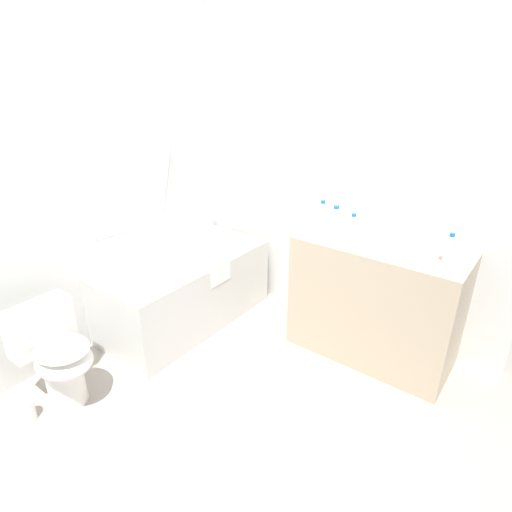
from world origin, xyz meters
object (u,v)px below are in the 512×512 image
at_px(drinking_glass_0, 412,248).
at_px(drinking_glass_2, 319,228).
at_px(water_bottle_3, 449,250).
at_px(toilet, 56,355).
at_px(water_bottle_0, 335,222).
at_px(drinking_glass_1, 425,253).
at_px(toilet_paper_roll, 25,411).
at_px(sink_faucet, 389,234).
at_px(water_bottle_1, 322,216).
at_px(sink_basin, 379,242).
at_px(bathtub, 185,287).
at_px(water_bottle_2, 353,227).

relative_size(drinking_glass_0, drinking_glass_2, 0.85).
bearing_deg(water_bottle_3, drinking_glass_2, 92.91).
height_order(toilet, water_bottle_0, water_bottle_0).
xyz_separation_m(water_bottle_3, drinking_glass_1, (-0.04, 0.12, -0.04)).
xyz_separation_m(toilet, drinking_glass_0, (1.63, -1.59, 0.58)).
xyz_separation_m(toilet, toilet_paper_roll, (-0.25, 0.02, -0.28)).
distance_m(toilet, water_bottle_3, 2.51).
xyz_separation_m(sink_faucet, water_bottle_1, (-0.16, 0.45, 0.08)).
bearing_deg(sink_basin, water_bottle_0, 94.11).
height_order(sink_faucet, toilet_paper_roll, sink_faucet).
bearing_deg(bathtub, water_bottle_1, -62.50).
bearing_deg(bathtub, drinking_glass_2, -66.47).
bearing_deg(water_bottle_2, drinking_glass_1, -96.92).
bearing_deg(toilet_paper_roll, drinking_glass_1, -43.13).
bearing_deg(sink_basin, drinking_glass_1, -98.95).
bearing_deg(drinking_glass_1, water_bottle_1, 84.72).
distance_m(water_bottle_3, toilet_paper_roll, 2.78).
distance_m(water_bottle_2, drinking_glass_1, 0.52).
bearing_deg(water_bottle_3, toilet_paper_roll, 135.54).
xyz_separation_m(bathtub, water_bottle_2, (0.50, -1.22, 0.66)).
bearing_deg(drinking_glass_0, toilet, 135.66).
bearing_deg(water_bottle_1, drinking_glass_2, -162.23).
bearing_deg(water_bottle_3, water_bottle_0, 91.21).
xyz_separation_m(sink_faucet, drinking_glass_0, (-0.18, -0.22, 0.01)).
height_order(water_bottle_2, toilet_paper_roll, water_bottle_2).
distance_m(water_bottle_0, drinking_glass_1, 0.64).
height_order(toilet, toilet_paper_roll, toilet).
xyz_separation_m(sink_faucet, drinking_glass_1, (-0.23, -0.32, 0.02)).
distance_m(toilet, drinking_glass_1, 2.39).
height_order(water_bottle_3, drinking_glass_1, water_bottle_3).
bearing_deg(water_bottle_3, water_bottle_1, 88.19).
bearing_deg(drinking_glass_0, water_bottle_2, 88.31).
bearing_deg(sink_faucet, water_bottle_2, 130.08).
bearing_deg(drinking_glass_0, toilet_paper_roll, 139.28).
bearing_deg(sink_basin, toilet, 139.89).
relative_size(toilet, drinking_glass_1, 6.92).
relative_size(bathtub, toilet, 2.09).
bearing_deg(bathtub, water_bottle_0, -67.28).
bearing_deg(water_bottle_3, sink_basin, 89.08).
xyz_separation_m(sink_basin, water_bottle_2, (0.01, 0.20, 0.05)).
bearing_deg(bathtub, sink_faucet, -64.85).
bearing_deg(drinking_glass_0, drinking_glass_2, 94.57).
height_order(toilet, water_bottle_3, water_bottle_3).
relative_size(water_bottle_1, water_bottle_3, 1.15).
bearing_deg(drinking_glass_2, drinking_glass_1, -89.90).
bearing_deg(bathtub, water_bottle_3, -75.65).
relative_size(water_bottle_2, drinking_glass_1, 1.87).
bearing_deg(water_bottle_0, water_bottle_3, -88.79).
relative_size(toilet, water_bottle_3, 3.41).
relative_size(bathtub, sink_faucet, 9.37).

